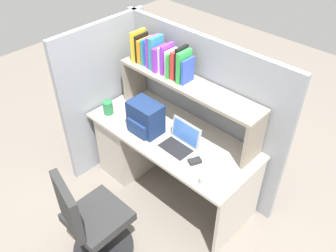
% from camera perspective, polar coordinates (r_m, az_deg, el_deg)
% --- Properties ---
extents(ground_plane, '(8.00, 8.00, 0.00)m').
position_cam_1_polar(ground_plane, '(3.70, 0.54, -9.95)').
color(ground_plane, slate).
extents(desk, '(1.60, 0.70, 0.73)m').
position_cam_1_polar(desk, '(3.62, -3.94, -2.49)').
color(desk, beige).
rests_on(desk, ground_plane).
extents(cubicle_partition_rear, '(1.84, 0.05, 1.55)m').
position_cam_1_polar(cubicle_partition_rear, '(3.39, 5.01, 2.32)').
color(cubicle_partition_rear, gray).
rests_on(cubicle_partition_rear, ground_plane).
extents(cubicle_partition_left, '(0.05, 1.06, 1.55)m').
position_cam_1_polar(cubicle_partition_left, '(3.66, -9.75, 4.83)').
color(cubicle_partition_left, gray).
rests_on(cubicle_partition_left, ground_plane).
extents(overhead_hutch, '(1.44, 0.28, 0.45)m').
position_cam_1_polar(overhead_hutch, '(3.10, 3.19, 5.45)').
color(overhead_hutch, gray).
rests_on(overhead_hutch, desk).
extents(reference_books_on_shelf, '(0.62, 0.18, 0.30)m').
position_cam_1_polar(reference_books_on_shelf, '(3.17, -1.07, 11.07)').
color(reference_books_on_shelf, yellow).
rests_on(reference_books_on_shelf, overhead_hutch).
extents(laptop, '(0.32, 0.26, 0.22)m').
position_cam_1_polar(laptop, '(3.03, 1.90, -2.69)').
color(laptop, '#B7BABF').
rests_on(laptop, desk).
extents(backpack, '(0.30, 0.23, 0.29)m').
position_cam_1_polar(backpack, '(3.15, -3.70, 1.28)').
color(backpack, navy).
rests_on(backpack, desk).
extents(computer_mouse, '(0.10, 0.12, 0.03)m').
position_cam_1_polar(computer_mouse, '(2.92, 4.33, -5.64)').
color(computer_mouse, '#262628').
rests_on(computer_mouse, desk).
extents(paper_cup, '(0.08, 0.08, 0.08)m').
position_cam_1_polar(paper_cup, '(2.74, 5.85, -8.75)').
color(paper_cup, white).
rests_on(paper_cup, desk).
extents(snack_canister, '(0.10, 0.10, 0.13)m').
position_cam_1_polar(snack_canister, '(3.45, -9.60, 2.94)').
color(snack_canister, '#26723F').
rests_on(snack_canister, desk).
extents(office_chair, '(0.52, 0.53, 0.93)m').
position_cam_1_polar(office_chair, '(3.00, -12.07, -15.18)').
color(office_chair, black).
rests_on(office_chair, ground_plane).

